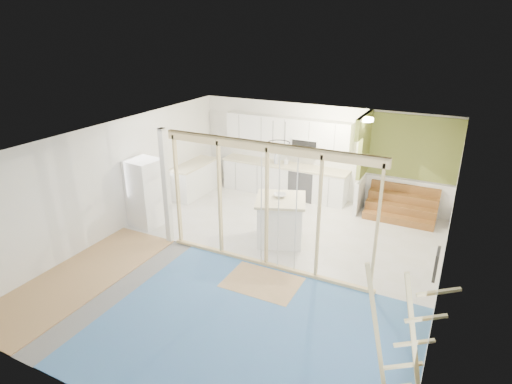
% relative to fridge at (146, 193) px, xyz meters
% --- Properties ---
extents(room, '(7.01, 8.01, 2.61)m').
position_rel_fridge_xyz_m(room, '(3.10, -0.45, 0.47)').
color(room, slate).
rests_on(room, ground).
extents(floor_overlays, '(7.00, 8.00, 0.03)m').
position_rel_fridge_xyz_m(floor_overlays, '(3.18, -0.39, -0.82)').
color(floor_overlays, beige).
rests_on(floor_overlays, room).
extents(stud_frame, '(4.66, 0.14, 2.60)m').
position_rel_fridge_xyz_m(stud_frame, '(2.86, -0.45, 0.76)').
color(stud_frame, '#D3BE81').
rests_on(stud_frame, room).
extents(base_cabinets, '(4.45, 2.24, 0.93)m').
position_rel_fridge_xyz_m(base_cabinets, '(1.50, 2.91, -0.36)').
color(base_cabinets, white).
rests_on(base_cabinets, room).
extents(upper_cabinets, '(3.60, 0.41, 0.85)m').
position_rel_fridge_xyz_m(upper_cabinets, '(2.27, 3.37, 0.99)').
color(upper_cabinets, white).
rests_on(upper_cabinets, room).
extents(green_partition, '(2.25, 1.51, 2.60)m').
position_rel_fridge_xyz_m(green_partition, '(5.15, 3.21, 0.12)').
color(green_partition, olive).
rests_on(green_partition, room).
extents(pot_rack, '(0.52, 0.52, 0.72)m').
position_rel_fridge_xyz_m(pot_rack, '(2.80, 1.44, 1.17)').
color(pot_rack, black).
rests_on(pot_rack, room).
extents(sheathing_panel, '(0.02, 4.00, 2.60)m').
position_rel_fridge_xyz_m(sheathing_panel, '(6.58, -2.45, 0.47)').
color(sheathing_panel, tan).
rests_on(sheathing_panel, room).
extents(electrical_panel, '(0.04, 0.30, 0.40)m').
position_rel_fridge_xyz_m(electrical_panel, '(6.53, -1.85, 0.82)').
color(electrical_panel, '#3D3D42').
rests_on(electrical_panel, room).
extents(ceiling_light, '(0.32, 0.32, 0.08)m').
position_rel_fridge_xyz_m(ceiling_light, '(4.50, 2.55, 1.71)').
color(ceiling_light, '#FFEABF').
rests_on(ceiling_light, room).
extents(fridge, '(0.79, 0.77, 1.65)m').
position_rel_fridge_xyz_m(fridge, '(0.00, 0.00, 0.00)').
color(fridge, white).
rests_on(fridge, room).
extents(island, '(1.37, 1.37, 1.04)m').
position_rel_fridge_xyz_m(island, '(3.23, 0.65, -0.31)').
color(island, white).
rests_on(island, room).
extents(bowl, '(0.36, 0.36, 0.07)m').
position_rel_fridge_xyz_m(bowl, '(3.17, 0.74, 0.25)').
color(bowl, silver).
rests_on(bowl, island).
extents(soap_bottle_a, '(0.17, 0.17, 0.34)m').
position_rel_fridge_xyz_m(soap_bottle_a, '(1.99, 3.18, 0.27)').
color(soap_bottle_a, '#A1A6B4').
rests_on(soap_bottle_a, base_cabinets).
extents(soap_bottle_b, '(0.11, 0.11, 0.19)m').
position_rel_fridge_xyz_m(soap_bottle_b, '(2.26, 3.26, 0.20)').
color(soap_bottle_b, silver).
rests_on(soap_bottle_b, base_cabinets).
extents(ladder, '(1.06, 0.23, 2.01)m').
position_rel_fridge_xyz_m(ladder, '(6.30, -2.78, 0.20)').
color(ladder, '#E0CD89').
rests_on(ladder, room).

